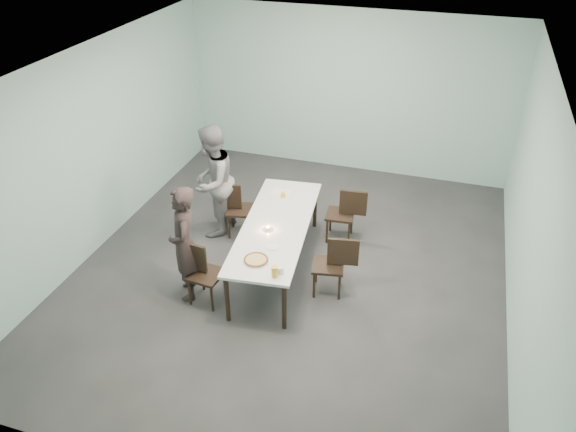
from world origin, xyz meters
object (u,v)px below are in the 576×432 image
(table, at_px, (276,228))
(beer_glass, at_px, (274,272))
(side_plate, at_px, (272,247))
(amber_tumbler, at_px, (283,195))
(tealight, at_px, (268,229))
(chair_far_left, at_px, (235,206))
(diner_far, at_px, (212,181))
(pizza, at_px, (256,260))
(chair_far_right, at_px, (346,211))
(diner_near, at_px, (184,244))
(water_tumbler, at_px, (280,270))
(chair_near_left, at_px, (200,269))
(chair_near_right, at_px, (334,262))

(table, bearing_deg, beer_glass, -72.25)
(side_plate, relative_size, amber_tumbler, 2.25)
(table, xyz_separation_m, tealight, (-0.06, -0.16, 0.08))
(chair_far_left, height_order, tealight, chair_far_left)
(diner_far, xyz_separation_m, side_plate, (1.38, -1.18, -0.14))
(diner_far, height_order, pizza, diner_far)
(tealight, bearing_deg, chair_far_right, 55.26)
(side_plate, xyz_separation_m, tealight, (-0.19, 0.37, 0.02))
(chair_far_left, relative_size, diner_near, 0.53)
(diner_far, bearing_deg, pizza, 42.02)
(side_plate, distance_m, beer_glass, 0.64)
(table, relative_size, water_tumbler, 29.80)
(table, height_order, water_tumbler, water_tumbler)
(chair_near_left, bearing_deg, diner_near, 172.87)
(chair_near_left, relative_size, water_tumbler, 9.67)
(diner_far, relative_size, tealight, 32.03)
(diner_near, relative_size, water_tumbler, 18.27)
(side_plate, bearing_deg, diner_near, -160.87)
(chair_near_right, xyz_separation_m, diner_far, (-2.17, 0.92, 0.40))
(beer_glass, bearing_deg, side_plate, 111.37)
(tealight, xyz_separation_m, amber_tumbler, (-0.08, 0.93, 0.02))
(diner_far, height_order, amber_tumbler, diner_far)
(water_tumbler, bearing_deg, pizza, 158.80)
(chair_far_left, bearing_deg, amber_tumbler, -7.21)
(chair_near_left, xyz_separation_m, beer_glass, (1.09, -0.16, 0.32))
(diner_far, height_order, side_plate, diner_far)
(table, xyz_separation_m, pizza, (0.03, -0.89, 0.08))
(diner_far, distance_m, pizza, 2.01)
(chair_far_left, relative_size, chair_near_right, 1.00)
(chair_near_left, xyz_separation_m, chair_near_right, (1.65, 0.69, 0.00))
(chair_near_right, distance_m, diner_near, 2.00)
(chair_near_left, distance_m, pizza, 0.81)
(pizza, relative_size, side_plate, 1.89)
(chair_near_left, bearing_deg, side_plate, 32.12)
(chair_near_left, relative_size, tealight, 15.54)
(table, height_order, diner_far, diner_far)
(chair_far_left, xyz_separation_m, diner_near, (-0.05, -1.60, 0.32))
(chair_near_right, xyz_separation_m, tealight, (-0.98, 0.11, 0.27))
(chair_far_right, height_order, amber_tumbler, chair_far_right)
(chair_far_left, relative_size, diner_far, 0.49)
(chair_near_left, relative_size, chair_near_right, 1.00)
(table, bearing_deg, diner_near, -136.41)
(chair_far_right, relative_size, tealight, 15.54)
(chair_near_right, height_order, chair_far_right, same)
(diner_near, bearing_deg, side_plate, 81.91)
(chair_near_right, relative_size, diner_near, 0.53)
(chair_far_left, distance_m, beer_glass, 2.23)
(chair_near_right, xyz_separation_m, pizza, (-0.88, -0.62, 0.27))
(beer_glass, xyz_separation_m, water_tumbler, (0.05, 0.09, -0.03))
(chair_far_right, bearing_deg, amber_tumbler, 12.50)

